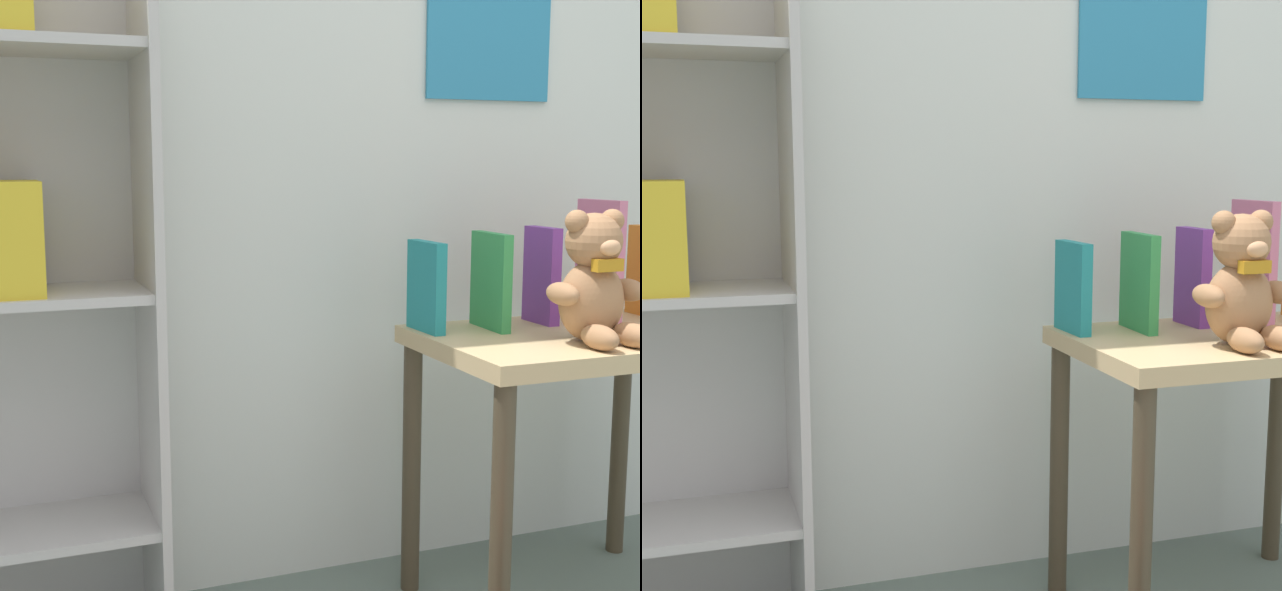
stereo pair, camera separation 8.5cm
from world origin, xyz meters
TOP-DOWN VIEW (x-y plane):
  - wall_back at (0.00, 1.50)m, footprint 4.80×0.07m
  - display_table at (0.26, 1.13)m, footprint 0.61×0.42m
  - teddy_bear at (0.23, 1.04)m, footprint 0.19×0.18m
  - book_standing_teal at (-0.02, 1.26)m, footprint 0.03×0.12m
  - book_standing_green at (0.12, 1.24)m, footprint 0.03×0.14m
  - book_standing_purple at (0.26, 1.25)m, footprint 0.03×0.10m
  - book_standing_pink at (0.39, 1.24)m, footprint 0.03×0.14m

SIDE VIEW (x-z plane):
  - display_table at x=0.26m, z-range 0.19..0.78m
  - book_standing_teal at x=-0.02m, z-range 0.59..0.77m
  - book_standing_green at x=0.12m, z-range 0.59..0.79m
  - book_standing_purple at x=0.26m, z-range 0.59..0.79m
  - teddy_bear at x=0.23m, z-range 0.57..0.83m
  - book_standing_pink at x=0.39m, z-range 0.59..0.85m
  - wall_back at x=0.00m, z-range 0.00..2.50m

